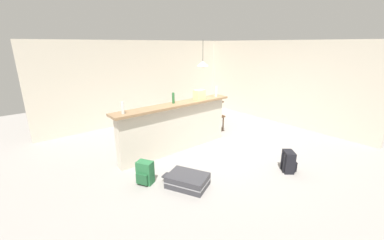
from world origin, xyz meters
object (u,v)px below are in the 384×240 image
object	(u,v)px
dining_table	(201,105)
dining_chair_near_partition	(214,112)
backpack_green	(145,173)
pendant_lamp	(203,64)
bottle_clear	(216,91)
bottle_green	(173,98)
suitcase_flat_charcoal	(187,180)
backpack_black	(289,162)
grocery_bag	(199,94)
bottle_white	(123,108)

from	to	relation	value
dining_table	dining_chair_near_partition	distance (m)	0.56
dining_table	backpack_green	distance (m)	3.51
pendant_lamp	bottle_clear	bearing A→B (deg)	-115.55
bottle_green	dining_chair_near_partition	world-z (taller)	bottle_green
pendant_lamp	dining_chair_near_partition	bearing A→B (deg)	-93.48
bottle_green	dining_table	distance (m)	2.08
dining_table	suitcase_flat_charcoal	size ratio (longest dim) A/B	1.24
pendant_lamp	dining_table	bearing A→B (deg)	154.54
bottle_clear	backpack_black	xyz separation A→B (m)	(-0.12, -2.14, -1.06)
dining_table	backpack_black	bearing A→B (deg)	-100.74
suitcase_flat_charcoal	backpack_black	distance (m)	2.03
bottle_green	backpack_black	world-z (taller)	bottle_green
pendant_lamp	backpack_green	size ratio (longest dim) A/B	1.82
bottle_green	dining_chair_near_partition	distance (m)	1.92
grocery_bag	backpack_green	size ratio (longest dim) A/B	0.62
dining_table	backpack_black	world-z (taller)	dining_table
dining_table	bottle_white	bearing A→B (deg)	-160.21
bottle_clear	dining_table	bearing A→B (deg)	65.59
bottle_clear	pendant_lamp	world-z (taller)	pendant_lamp
grocery_bag	dining_chair_near_partition	distance (m)	1.31
grocery_bag	suitcase_flat_charcoal	bearing A→B (deg)	-137.22
bottle_white	grocery_bag	distance (m)	1.97
backpack_black	pendant_lamp	bearing A→B (deg)	78.87
dining_table	suitcase_flat_charcoal	distance (m)	3.45
suitcase_flat_charcoal	bottle_clear	bearing A→B (deg)	33.29
backpack_black	backpack_green	bearing A→B (deg)	149.13
backpack_green	pendant_lamp	bearing A→B (deg)	31.01
bottle_green	pendant_lamp	xyz separation A→B (m)	(1.75, 0.97, 0.60)
bottle_clear	suitcase_flat_charcoal	world-z (taller)	bottle_clear
suitcase_flat_charcoal	bottle_white	bearing A→B (deg)	111.19
grocery_bag	backpack_green	bearing A→B (deg)	-158.21
suitcase_flat_charcoal	backpack_green	bearing A→B (deg)	132.91
bottle_clear	suitcase_flat_charcoal	size ratio (longest dim) A/B	0.29
grocery_bag	pendant_lamp	bearing A→B (deg)	44.80
bottle_green	backpack_black	size ratio (longest dim) A/B	0.57
bottle_green	suitcase_flat_charcoal	size ratio (longest dim) A/B	0.27
pendant_lamp	backpack_green	distance (m)	3.86
dining_table	bottle_clear	bearing A→B (deg)	-114.41
grocery_bag	dining_chair_near_partition	size ratio (longest dim) A/B	0.28
dining_chair_near_partition	dining_table	bearing A→B (deg)	88.83
bottle_clear	backpack_black	bearing A→B (deg)	-93.23
bottle_white	dining_table	distance (m)	3.20
dining_chair_near_partition	suitcase_flat_charcoal	size ratio (longest dim) A/B	1.05
bottle_green	pendant_lamp	bearing A→B (deg)	28.98
dining_table	suitcase_flat_charcoal	bearing A→B (deg)	-136.00
grocery_bag	backpack_green	distance (m)	2.37
bottle_white	suitcase_flat_charcoal	xyz separation A→B (m)	(0.51, -1.30, -1.14)
bottle_clear	backpack_green	world-z (taller)	bottle_clear
dining_table	pendant_lamp	size ratio (longest dim) A/B	1.44
dining_table	pendant_lamp	xyz separation A→B (m)	(0.02, -0.01, 1.21)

